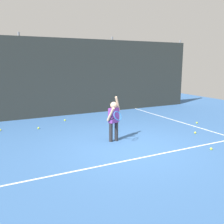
{
  "coord_description": "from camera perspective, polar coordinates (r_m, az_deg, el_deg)",
  "views": [
    {
      "loc": [
        -3.57,
        -5.84,
        2.36
      ],
      "look_at": [
        -0.07,
        0.95,
        0.85
      ],
      "focal_mm": 40.65,
      "sensor_mm": 36.0,
      "label": 1
    }
  ],
  "objects": [
    {
      "name": "back_fence_windscreen",
      "position": [
        11.5,
        -9.2,
        7.69
      ],
      "size": [
        12.81,
        0.08,
        3.37
      ],
      "primitive_type": "cube",
      "color": "#282D2B",
      "rests_on": "ground"
    },
    {
      "name": "court_line_baseline",
      "position": [
        6.59,
        7.78,
        -9.91
      ],
      "size": [
        9.0,
        0.05,
        0.0
      ],
      "primitive_type": "cube",
      "color": "white",
      "rests_on": "ground"
    },
    {
      "name": "tennis_ball_5",
      "position": [
        9.67,
        -23.87,
        -3.72
      ],
      "size": [
        0.07,
        0.07,
        0.07
      ],
      "primitive_type": "sphere",
      "color": "#CCE033",
      "rests_on": "ground"
    },
    {
      "name": "tennis_ball_3",
      "position": [
        8.96,
        18.2,
        -4.44
      ],
      "size": [
        0.07,
        0.07,
        0.07
      ],
      "primitive_type": "sphere",
      "color": "#CCE033",
      "rests_on": "ground"
    },
    {
      "name": "fence_post_1",
      "position": [
        11.09,
        -19.69,
        7.45
      ],
      "size": [
        0.09,
        0.09,
        3.52
      ],
      "primitive_type": "cylinder",
      "color": "slate",
      "rests_on": "ground"
    },
    {
      "name": "fence_post_2",
      "position": [
        12.36,
        0.02,
        8.42
      ],
      "size": [
        0.09,
        0.09,
        3.52
      ],
      "primitive_type": "cylinder",
      "color": "slate",
      "rests_on": "ground"
    },
    {
      "name": "tennis_ball_1",
      "position": [
        9.46,
        -16.2,
        -3.5
      ],
      "size": [
        0.07,
        0.07,
        0.07
      ],
      "primitive_type": "sphere",
      "color": "#CCE033",
      "rests_on": "ground"
    },
    {
      "name": "court_line_sideline",
      "position": [
        10.02,
        17.69,
        -2.96
      ],
      "size": [
        0.05,
        9.0,
        0.0
      ],
      "primitive_type": "cube",
      "color": "white",
      "rests_on": "ground"
    },
    {
      "name": "tennis_ball_4",
      "position": [
        10.42,
        18.54,
        -2.31
      ],
      "size": [
        0.07,
        0.07,
        0.07
      ],
      "primitive_type": "sphere",
      "color": "#CCE033",
      "rests_on": "ground"
    },
    {
      "name": "fence_post_3",
      "position": [
        14.74,
        14.76,
        8.51
      ],
      "size": [
        0.09,
        0.09,
        3.52
      ],
      "primitive_type": "cylinder",
      "color": "slate",
      "rests_on": "ground"
    },
    {
      "name": "tennis_player",
      "position": [
        7.54,
        0.41,
        -1.32
      ],
      "size": [
        0.57,
        0.74,
        1.35
      ],
      "rotation": [
        0.0,
        0.0,
        0.34
      ],
      "color": "#232326",
      "rests_on": "ground"
    },
    {
      "name": "tennis_ball_2",
      "position": [
        7.49,
        21.41,
        -7.72
      ],
      "size": [
        0.07,
        0.07,
        0.07
      ],
      "primitive_type": "sphere",
      "color": "#CCE033",
      "rests_on": "ground"
    },
    {
      "name": "ground_plane",
      "position": [
        7.24,
        4.0,
        -7.88
      ],
      "size": [
        20.0,
        20.0,
        0.0
      ],
      "primitive_type": "plane",
      "color": "#335B93"
    },
    {
      "name": "tennis_ball_0",
      "position": [
        10.49,
        -10.55,
        -1.82
      ],
      "size": [
        0.07,
        0.07,
        0.07
      ],
      "primitive_type": "sphere",
      "color": "#CCE033",
      "rests_on": "ground"
    }
  ]
}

